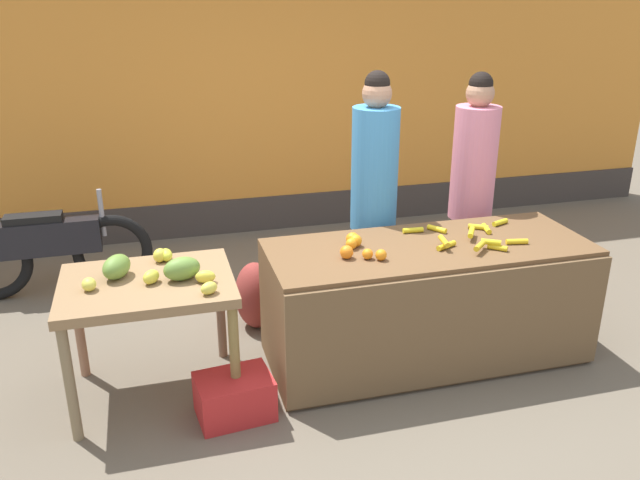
{
  "coord_description": "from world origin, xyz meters",
  "views": [
    {
      "loc": [
        -1.21,
        -3.64,
        2.4
      ],
      "look_at": [
        -0.17,
        0.15,
        0.87
      ],
      "focal_mm": 36.55,
      "sensor_mm": 36.0,
      "label": 1
    }
  ],
  "objects_px": {
    "vendor_woman_pink_shirt": "(472,191)",
    "parked_motorcycle": "(51,249)",
    "vendor_woman_blue_shirt": "(374,199)",
    "produce_crate": "(234,397)",
    "produce_sack": "(255,295)"
  },
  "relations": [
    {
      "from": "vendor_woman_pink_shirt",
      "to": "parked_motorcycle",
      "type": "xyz_separation_m",
      "value": [
        -3.25,
        0.97,
        -0.52
      ]
    },
    {
      "from": "vendor_woman_blue_shirt",
      "to": "produce_crate",
      "type": "distance_m",
      "value": 1.78
    },
    {
      "from": "vendor_woman_pink_shirt",
      "to": "vendor_woman_blue_shirt",
      "type": "bearing_deg",
      "value": -174.65
    },
    {
      "from": "parked_motorcycle",
      "to": "produce_crate",
      "type": "distance_m",
      "value": 2.4
    },
    {
      "from": "produce_crate",
      "to": "produce_sack",
      "type": "relative_size",
      "value": 0.86
    },
    {
      "from": "vendor_woman_blue_shirt",
      "to": "produce_sack",
      "type": "relative_size",
      "value": 3.64
    },
    {
      "from": "produce_crate",
      "to": "vendor_woman_pink_shirt",
      "type": "bearing_deg",
      "value": 28.1
    },
    {
      "from": "vendor_woman_blue_shirt",
      "to": "parked_motorcycle",
      "type": "distance_m",
      "value": 2.68
    },
    {
      "from": "parked_motorcycle",
      "to": "produce_sack",
      "type": "relative_size",
      "value": 3.11
    },
    {
      "from": "produce_sack",
      "to": "vendor_woman_blue_shirt",
      "type": "bearing_deg",
      "value": -2.8
    },
    {
      "from": "produce_sack",
      "to": "parked_motorcycle",
      "type": "bearing_deg",
      "value": 146.55
    },
    {
      "from": "parked_motorcycle",
      "to": "vendor_woman_blue_shirt",
      "type": "bearing_deg",
      "value": -23.41
    },
    {
      "from": "vendor_woman_blue_shirt",
      "to": "vendor_woman_pink_shirt",
      "type": "height_order",
      "value": "vendor_woman_blue_shirt"
    },
    {
      "from": "parked_motorcycle",
      "to": "produce_sack",
      "type": "xyz_separation_m",
      "value": [
        1.51,
        -1.0,
        -0.14
      ]
    },
    {
      "from": "vendor_woman_blue_shirt",
      "to": "parked_motorcycle",
      "type": "bearing_deg",
      "value": 156.59
    }
  ]
}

